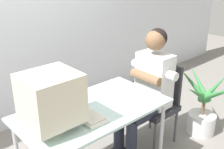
{
  "coord_description": "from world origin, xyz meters",
  "views": [
    {
      "loc": [
        -1.28,
        -1.65,
        1.89
      ],
      "look_at": [
        0.22,
        0.0,
        0.99
      ],
      "focal_mm": 44.46,
      "sensor_mm": 36.0,
      "label": 1
    }
  ],
  "objects_px": {
    "office_chair": "(158,100)",
    "desk_mug": "(71,96)",
    "potted_plant": "(203,109)",
    "crt_monitor": "(51,99)",
    "desk": "(93,115)",
    "person_seated": "(147,87)",
    "keyboard": "(83,113)"
  },
  "relations": [
    {
      "from": "crt_monitor",
      "to": "person_seated",
      "type": "bearing_deg",
      "value": 3.03
    },
    {
      "from": "person_seated",
      "to": "potted_plant",
      "type": "height_order",
      "value": "person_seated"
    },
    {
      "from": "desk",
      "to": "keyboard",
      "type": "xyz_separation_m",
      "value": [
        -0.13,
        -0.03,
        0.08
      ]
    },
    {
      "from": "desk",
      "to": "person_seated",
      "type": "relative_size",
      "value": 0.99
    },
    {
      "from": "desk",
      "to": "keyboard",
      "type": "distance_m",
      "value": 0.16
    },
    {
      "from": "office_chair",
      "to": "person_seated",
      "type": "height_order",
      "value": "person_seated"
    },
    {
      "from": "crt_monitor",
      "to": "keyboard",
      "type": "xyz_separation_m",
      "value": [
        0.28,
        0.01,
        -0.23
      ]
    },
    {
      "from": "keyboard",
      "to": "desk_mug",
      "type": "bearing_deg",
      "value": 76.15
    },
    {
      "from": "crt_monitor",
      "to": "desk_mug",
      "type": "height_order",
      "value": "crt_monitor"
    },
    {
      "from": "keyboard",
      "to": "desk_mug",
      "type": "height_order",
      "value": "desk_mug"
    },
    {
      "from": "desk",
      "to": "person_seated",
      "type": "distance_m",
      "value": 0.72
    },
    {
      "from": "potted_plant",
      "to": "person_seated",
      "type": "bearing_deg",
      "value": 157.89
    },
    {
      "from": "person_seated",
      "to": "potted_plant",
      "type": "xyz_separation_m",
      "value": [
        0.69,
        -0.28,
        -0.39
      ]
    },
    {
      "from": "office_chair",
      "to": "keyboard",
      "type": "bearing_deg",
      "value": -177.2
    },
    {
      "from": "person_seated",
      "to": "desk_mug",
      "type": "xyz_separation_m",
      "value": [
        -0.79,
        0.21,
        0.09
      ]
    },
    {
      "from": "keyboard",
      "to": "office_chair",
      "type": "height_order",
      "value": "office_chair"
    },
    {
      "from": "desk",
      "to": "potted_plant",
      "type": "height_order",
      "value": "potted_plant"
    },
    {
      "from": "potted_plant",
      "to": "desk_mug",
      "type": "height_order",
      "value": "desk_mug"
    },
    {
      "from": "person_seated",
      "to": "desk_mug",
      "type": "bearing_deg",
      "value": 165.16
    },
    {
      "from": "desk_mug",
      "to": "potted_plant",
      "type": "bearing_deg",
      "value": -18.32
    },
    {
      "from": "person_seated",
      "to": "office_chair",
      "type": "bearing_deg",
      "value": 0.0
    },
    {
      "from": "keyboard",
      "to": "person_seated",
      "type": "height_order",
      "value": "person_seated"
    },
    {
      "from": "potted_plant",
      "to": "crt_monitor",
      "type": "bearing_deg",
      "value": 173.07
    },
    {
      "from": "person_seated",
      "to": "potted_plant",
      "type": "relative_size",
      "value": 1.57
    },
    {
      "from": "desk",
      "to": "potted_plant",
      "type": "bearing_deg",
      "value": -10.6
    },
    {
      "from": "crt_monitor",
      "to": "keyboard",
      "type": "relative_size",
      "value": 0.94
    },
    {
      "from": "desk",
      "to": "desk_mug",
      "type": "height_order",
      "value": "desk_mug"
    },
    {
      "from": "office_chair",
      "to": "desk_mug",
      "type": "height_order",
      "value": "office_chair"
    },
    {
      "from": "crt_monitor",
      "to": "person_seated",
      "type": "height_order",
      "value": "person_seated"
    },
    {
      "from": "desk",
      "to": "crt_monitor",
      "type": "xyz_separation_m",
      "value": [
        -0.41,
        -0.04,
        0.31
      ]
    },
    {
      "from": "crt_monitor",
      "to": "keyboard",
      "type": "height_order",
      "value": "crt_monitor"
    },
    {
      "from": "crt_monitor",
      "to": "desk",
      "type": "bearing_deg",
      "value": 6.01
    }
  ]
}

